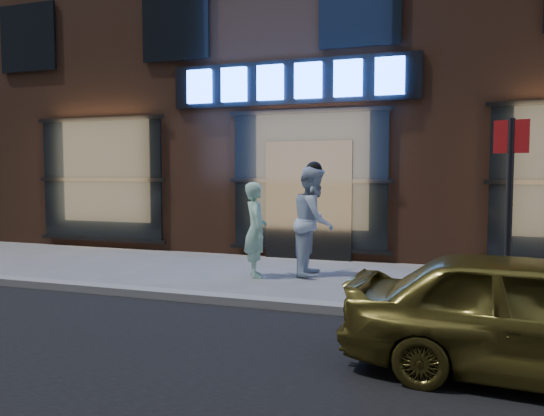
% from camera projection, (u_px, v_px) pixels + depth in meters
% --- Properties ---
extents(ground, '(90.00, 90.00, 0.00)m').
position_uv_depth(ground, '(234.00, 304.00, 7.14)').
color(ground, slate).
rests_on(ground, ground).
extents(curb, '(60.00, 0.25, 0.12)m').
position_uv_depth(curb, '(234.00, 300.00, 7.14)').
color(curb, gray).
rests_on(curb, ground).
extents(storefront_building, '(30.20, 8.28, 10.30)m').
position_uv_depth(storefront_building, '(347.00, 47.00, 14.33)').
color(storefront_building, '#54301E').
rests_on(storefront_building, ground).
extents(man_bowtie, '(0.62, 0.70, 1.61)m').
position_uv_depth(man_bowtie, '(256.00, 230.00, 8.97)').
color(man_bowtie, '#B4EDC3').
rests_on(man_bowtie, ground).
extents(man_cap, '(0.78, 0.96, 1.88)m').
position_uv_depth(man_cap, '(314.00, 221.00, 9.12)').
color(man_cap, silver).
rests_on(man_cap, ground).
extents(gold_sedan, '(3.38, 1.59, 1.12)m').
position_uv_depth(gold_sedan, '(538.00, 317.00, 4.51)').
color(gold_sedan, olive).
rests_on(gold_sedan, ground).
extents(sign_post, '(0.38, 0.14, 2.41)m').
position_uv_depth(sign_post, '(509.00, 201.00, 6.15)').
color(sign_post, '#262628').
rests_on(sign_post, ground).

